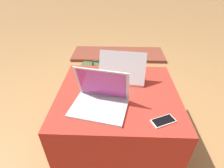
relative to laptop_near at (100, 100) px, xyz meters
The scene contains 7 objects.
ground_plane 0.54m from the laptop_near, 53.03° to the left, with size 14.00×14.00×0.00m, color #9E7042.
ottoman 0.33m from the laptop_near, 53.03° to the left, with size 0.82×0.74×0.46m.
laptop_near is the anchor object (origin of this frame).
laptop_far 0.34m from the laptop_near, 66.21° to the left, with size 0.36×0.27×0.23m.
cell_phone 0.38m from the laptop_near, 18.00° to the right, with size 0.15×0.11×0.01m.
backpack 0.73m from the laptop_near, 98.36° to the left, with size 0.34×0.25×0.46m.
fireplace_hearth 1.79m from the laptop_near, 86.41° to the left, with size 1.40×0.50×0.04m.
Camera 1 is at (-0.01, -0.95, 1.18)m, focal length 28.00 mm.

